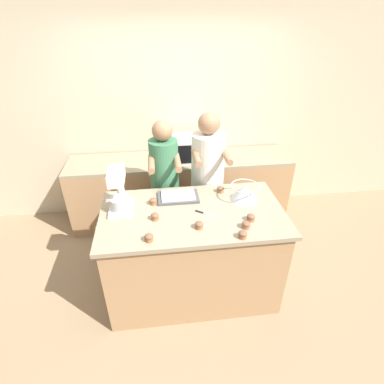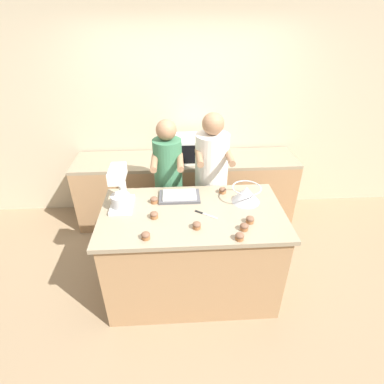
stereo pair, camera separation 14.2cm
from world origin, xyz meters
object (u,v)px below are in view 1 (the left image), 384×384
object	(u,v)px
person_right	(207,184)
cupcake_6	(199,225)
knife	(205,214)
cupcake_4	(246,225)
baking_tray	(178,197)
mixing_bowl	(245,192)
person_left	(165,188)
stand_mixer	(119,193)
cupcake_7	(153,201)
cupcake_2	(155,216)
cupcake_5	(243,234)
cupcake_3	(149,237)
cupcake_0	(251,217)
microwave_oven	(188,148)
cupcake_1	(220,189)

from	to	relation	value
person_right	cupcake_6	size ratio (longest dim) A/B	23.77
knife	cupcake_4	bearing A→B (deg)	-37.87
person_right	baking_tray	size ratio (longest dim) A/B	4.32
mixing_bowl	cupcake_6	bearing A→B (deg)	-141.92
person_left	stand_mixer	bearing A→B (deg)	-129.54
stand_mixer	cupcake_7	xyz separation A→B (m)	(0.29, 0.05, -0.14)
cupcake_2	cupcake_5	world-z (taller)	same
person_left	baking_tray	xyz separation A→B (m)	(0.11, -0.39, 0.12)
cupcake_3	cupcake_4	xyz separation A→B (m)	(0.79, 0.06, 0.00)
cupcake_6	cupcake_2	bearing A→B (deg)	155.03
stand_mixer	cupcake_3	size ratio (longest dim) A/B	5.62
person_left	knife	world-z (taller)	person_left
cupcake_0	cupcake_4	xyz separation A→B (m)	(-0.07, -0.09, 0.00)
cupcake_6	cupcake_7	xyz separation A→B (m)	(-0.37, 0.41, 0.00)
person_right	cupcake_3	bearing A→B (deg)	-122.80
person_right	cupcake_7	distance (m)	0.75
person_left	mixing_bowl	bearing A→B (deg)	-33.79
mixing_bowl	knife	size ratio (longest dim) A/B	1.42
microwave_oven	baking_tray	bearing A→B (deg)	-101.41
cupcake_4	cupcake_5	distance (m)	0.13
cupcake_6	person_right	bearing A→B (deg)	75.80
cupcake_1	cupcake_6	size ratio (longest dim) A/B	1.00
stand_mixer	microwave_oven	world-z (taller)	stand_mixer
cupcake_4	cupcake_5	size ratio (longest dim) A/B	1.00
person_left	cupcake_4	bearing A→B (deg)	-55.60
cupcake_2	cupcake_7	xyz separation A→B (m)	(-0.01, 0.24, 0.00)
mixing_bowl	cupcake_7	bearing A→B (deg)	178.23
stand_mixer	cupcake_0	size ratio (longest dim) A/B	5.62
microwave_oven	cupcake_4	distance (m)	1.57
mixing_bowl	stand_mixer	bearing A→B (deg)	-178.99
mixing_bowl	cupcake_3	xyz separation A→B (m)	(-0.89, -0.49, -0.05)
cupcake_4	cupcake_7	size ratio (longest dim) A/B	1.00
stand_mixer	cupcake_0	distance (m)	1.16
person_left	cupcake_7	distance (m)	0.49
person_left	cupcake_6	size ratio (longest dim) A/B	22.89
microwave_oven	cupcake_3	world-z (taller)	microwave_oven
cupcake_1	cupcake_3	xyz separation A→B (m)	(-0.70, -0.65, 0.00)
cupcake_1	cupcake_7	bearing A→B (deg)	-168.45
microwave_oven	cupcake_5	xyz separation A→B (m)	(0.24, -1.66, -0.04)
mixing_bowl	cupcake_6	size ratio (longest dim) A/B	3.87
cupcake_1	cupcake_3	size ratio (longest dim) A/B	1.00
person_left	cupcake_7	xyz separation A→B (m)	(-0.13, -0.46, 0.14)
mixing_bowl	baking_tray	distance (m)	0.62
cupcake_0	cupcake_7	distance (m)	0.89
mixing_bowl	cupcake_7	world-z (taller)	mixing_bowl
knife	cupcake_5	size ratio (longest dim) A/B	2.72
person_left	cupcake_0	distance (m)	1.07
person_right	microwave_oven	world-z (taller)	person_right
cupcake_4	cupcake_6	xyz separation A→B (m)	(-0.38, 0.04, 0.00)
stand_mixer	knife	distance (m)	0.77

